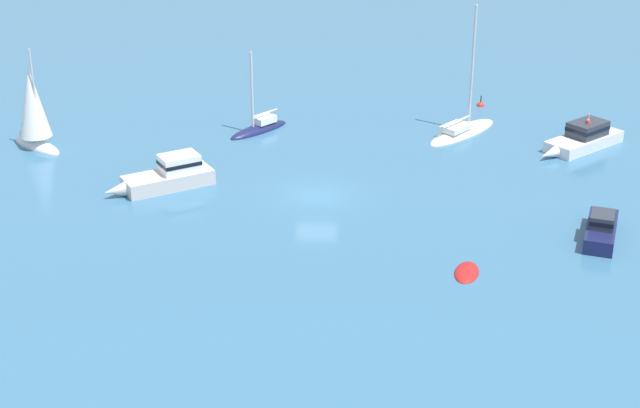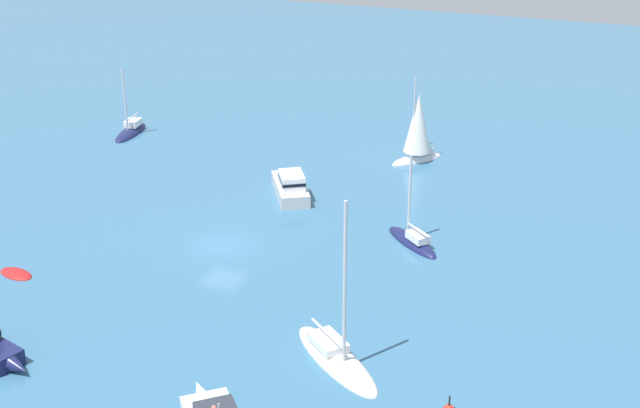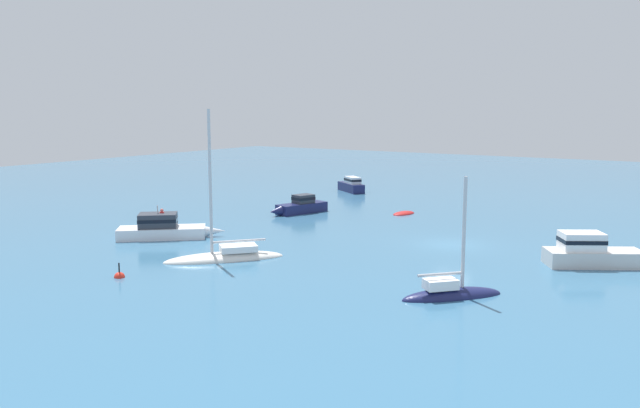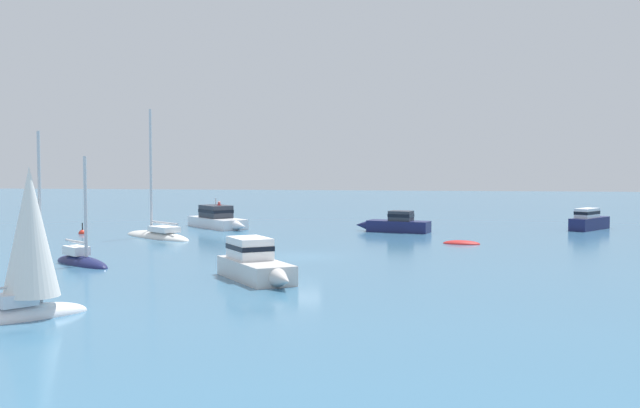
% 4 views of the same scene
% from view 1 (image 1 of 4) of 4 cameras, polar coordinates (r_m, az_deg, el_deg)
% --- Properties ---
extents(ground_plane, '(160.00, 160.00, 0.00)m').
position_cam_1_polar(ground_plane, '(58.96, -0.21, 0.53)').
color(ground_plane, teal).
extents(sloop, '(4.50, 4.80, 6.39)m').
position_cam_1_polar(sloop, '(69.83, -3.61, 4.44)').
color(sloop, '#191E4C').
rests_on(sloop, ground).
extents(ketch, '(6.21, 6.81, 9.55)m').
position_cam_1_polar(ketch, '(69.95, 8.35, 4.26)').
color(ketch, silver).
rests_on(ketch, ground).
extents(dinghy, '(1.77, 2.70, 0.47)m').
position_cam_1_polar(dinghy, '(50.48, 8.62, -4.03)').
color(dinghy, '#B21E1E').
rests_on(dinghy, ground).
extents(sailboat, '(4.57, 4.07, 7.53)m').
position_cam_1_polar(sailboat, '(68.64, -16.51, 5.16)').
color(sailboat, white).
rests_on(sailboat, ground).
extents(cabin_cruiser, '(2.85, 5.89, 1.61)m').
position_cam_1_polar(cabin_cruiser, '(55.64, 16.24, -1.30)').
color(cabin_cruiser, '#191E4C').
rests_on(cabin_cruiser, ground).
extents(motor_cruiser, '(6.61, 4.83, 1.99)m').
position_cam_1_polar(motor_cruiser, '(60.53, -8.95, 1.66)').
color(motor_cruiser, silver).
rests_on(motor_cruiser, ground).
extents(launch, '(6.64, 6.04, 2.35)m').
position_cam_1_polar(launch, '(68.76, 15.23, 3.78)').
color(launch, white).
rests_on(launch, ground).
extents(channel_buoy, '(0.59, 0.59, 1.11)m').
position_cam_1_polar(channel_buoy, '(76.18, 9.43, 5.73)').
color(channel_buoy, red).
rests_on(channel_buoy, ground).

